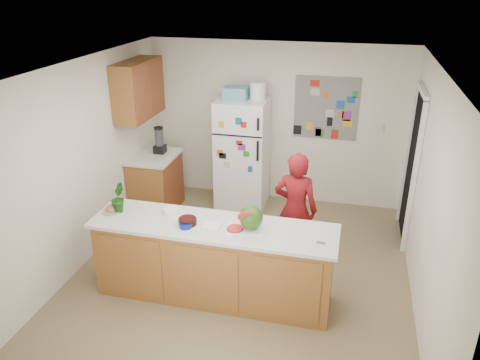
% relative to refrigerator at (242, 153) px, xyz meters
% --- Properties ---
extents(floor, '(4.00, 4.50, 0.02)m').
position_rel_refrigerator_xyz_m(floor, '(0.45, -1.88, -0.86)').
color(floor, brown).
rests_on(floor, ground).
extents(wall_back, '(4.00, 0.02, 2.50)m').
position_rel_refrigerator_xyz_m(wall_back, '(0.45, 0.38, 0.40)').
color(wall_back, beige).
rests_on(wall_back, ground).
extents(wall_left, '(0.02, 4.50, 2.50)m').
position_rel_refrigerator_xyz_m(wall_left, '(-1.56, -1.88, 0.40)').
color(wall_left, beige).
rests_on(wall_left, ground).
extents(wall_right, '(0.02, 4.50, 2.50)m').
position_rel_refrigerator_xyz_m(wall_right, '(2.46, -1.88, 0.40)').
color(wall_right, beige).
rests_on(wall_right, ground).
extents(ceiling, '(4.00, 4.50, 0.02)m').
position_rel_refrigerator_xyz_m(ceiling, '(0.45, -1.88, 1.66)').
color(ceiling, white).
rests_on(ceiling, wall_back).
extents(doorway, '(0.03, 0.85, 2.04)m').
position_rel_refrigerator_xyz_m(doorway, '(2.44, -0.43, 0.17)').
color(doorway, black).
rests_on(doorway, ground).
extents(peninsula_base, '(2.60, 0.62, 0.88)m').
position_rel_refrigerator_xyz_m(peninsula_base, '(0.25, -2.38, -0.41)').
color(peninsula_base, brown).
rests_on(peninsula_base, floor).
extents(peninsula_top, '(2.68, 0.70, 0.04)m').
position_rel_refrigerator_xyz_m(peninsula_top, '(0.25, -2.38, 0.05)').
color(peninsula_top, silver).
rests_on(peninsula_top, peninsula_base).
extents(side_counter_base, '(0.60, 0.80, 0.86)m').
position_rel_refrigerator_xyz_m(side_counter_base, '(-1.24, -0.53, -0.42)').
color(side_counter_base, brown).
rests_on(side_counter_base, floor).
extents(side_counter_top, '(0.64, 0.84, 0.04)m').
position_rel_refrigerator_xyz_m(side_counter_top, '(-1.24, -0.53, 0.03)').
color(side_counter_top, silver).
rests_on(side_counter_top, side_counter_base).
extents(upper_cabinets, '(0.35, 1.00, 0.80)m').
position_rel_refrigerator_xyz_m(upper_cabinets, '(-1.37, -0.58, 1.05)').
color(upper_cabinets, brown).
rests_on(upper_cabinets, wall_left).
extents(refrigerator, '(0.75, 0.70, 1.70)m').
position_rel_refrigerator_xyz_m(refrigerator, '(0.00, 0.00, 0.00)').
color(refrigerator, silver).
rests_on(refrigerator, floor).
extents(fridge_top_bin, '(0.35, 0.28, 0.18)m').
position_rel_refrigerator_xyz_m(fridge_top_bin, '(-0.10, 0.00, 0.94)').
color(fridge_top_bin, '#5999B2').
rests_on(fridge_top_bin, refrigerator).
extents(photo_collage, '(0.95, 0.01, 0.95)m').
position_rel_refrigerator_xyz_m(photo_collage, '(1.20, 0.36, 0.70)').
color(photo_collage, slate).
rests_on(photo_collage, wall_back).
extents(person, '(0.57, 0.40, 1.48)m').
position_rel_refrigerator_xyz_m(person, '(1.03, -1.46, -0.11)').
color(person, maroon).
rests_on(person, floor).
extents(blender_appliance, '(0.13, 0.13, 0.38)m').
position_rel_refrigerator_xyz_m(blender_appliance, '(-1.19, -0.40, 0.24)').
color(blender_appliance, black).
rests_on(blender_appliance, side_counter_top).
extents(cutting_board, '(0.44, 0.36, 0.01)m').
position_rel_refrigerator_xyz_m(cutting_board, '(0.61, -2.39, 0.08)').
color(cutting_board, silver).
rests_on(cutting_board, peninsula_top).
extents(watermelon, '(0.25, 0.25, 0.25)m').
position_rel_refrigerator_xyz_m(watermelon, '(0.67, -2.37, 0.21)').
color(watermelon, '#205C16').
rests_on(watermelon, cutting_board).
extents(watermelon_slice, '(0.16, 0.16, 0.02)m').
position_rel_refrigerator_xyz_m(watermelon_slice, '(0.51, -2.44, 0.09)').
color(watermelon_slice, red).
rests_on(watermelon_slice, cutting_board).
extents(cherry_bowl, '(0.20, 0.20, 0.07)m').
position_rel_refrigerator_xyz_m(cherry_bowl, '(-0.02, -2.43, 0.11)').
color(cherry_bowl, black).
rests_on(cherry_bowl, peninsula_top).
extents(white_bowl, '(0.20, 0.20, 0.06)m').
position_rel_refrigerator_xyz_m(white_bowl, '(-0.28, -2.23, 0.10)').
color(white_bowl, white).
rests_on(white_bowl, peninsula_top).
extents(cobalt_bowl, '(0.17, 0.17, 0.05)m').
position_rel_refrigerator_xyz_m(cobalt_bowl, '(-0.01, -2.50, 0.10)').
color(cobalt_bowl, navy).
rests_on(cobalt_bowl, peninsula_top).
extents(plate, '(0.30, 0.30, 0.02)m').
position_rel_refrigerator_xyz_m(plate, '(-0.95, -2.37, 0.08)').
color(plate, '#C2B195').
rests_on(plate, peninsula_top).
extents(paper_towel, '(0.19, 0.17, 0.02)m').
position_rel_refrigerator_xyz_m(paper_towel, '(0.25, -2.43, 0.08)').
color(paper_towel, silver).
rests_on(paper_towel, peninsula_top).
extents(keys, '(0.09, 0.05, 0.01)m').
position_rel_refrigerator_xyz_m(keys, '(1.41, -2.49, 0.08)').
color(keys, gray).
rests_on(keys, peninsula_top).
extents(potted_plant, '(0.20, 0.22, 0.33)m').
position_rel_refrigerator_xyz_m(potted_plant, '(-0.88, -2.33, 0.24)').
color(potted_plant, '#1C4713').
rests_on(potted_plant, peninsula_top).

